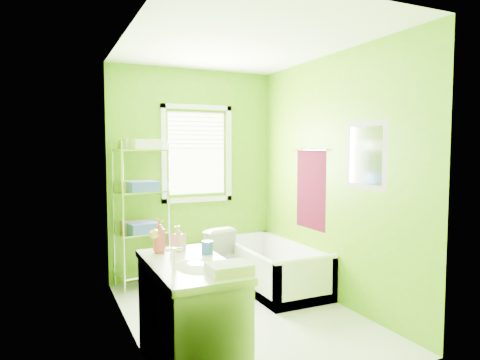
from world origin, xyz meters
name	(u,v)px	position (x,y,z in m)	size (l,w,h in m)	color
ground	(241,314)	(0.00, 0.00, 0.00)	(2.90, 2.90, 0.00)	silver
room_envelope	(241,156)	(0.00, 0.00, 1.55)	(2.14, 2.94, 2.62)	#538C06
window	(197,149)	(0.05, 1.42, 1.61)	(0.92, 0.05, 1.22)	white
door	(160,244)	(-1.04, -1.00, 1.00)	(0.09, 0.80, 2.00)	white
right_wall_decor	(331,177)	(1.04, -0.02, 1.32)	(0.04, 1.48, 1.17)	#400715
bathtub	(271,272)	(0.68, 0.62, 0.16)	(0.75, 1.60, 0.52)	white
toilet	(207,253)	(0.06, 1.11, 0.34)	(0.38, 0.67, 0.69)	white
vanity	(190,314)	(-0.79, -0.84, 0.43)	(0.56, 1.07, 1.07)	white
wire_shelf_unit	(142,197)	(-0.69, 1.27, 1.05)	(0.63, 0.51, 1.72)	silver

